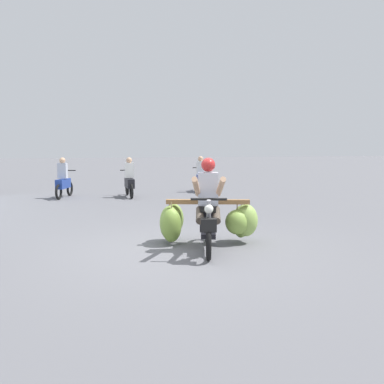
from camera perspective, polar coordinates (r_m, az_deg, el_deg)
name	(u,v)px	position (r m, az deg, el deg)	size (l,w,h in m)	color
ground_plane	(177,252)	(6.96, -2.12, -8.32)	(120.00, 120.00, 0.00)	slate
motorbike_main_loaded	(208,218)	(7.29, 2.24, -3.66)	(1.82, 1.95, 1.58)	black
motorbike_distant_ahead_left	(200,177)	(15.99, 1.19, 2.06)	(0.56, 1.61, 1.40)	black
motorbike_distant_ahead_right	(129,181)	(14.43, -8.76, 1.52)	(0.50, 1.62, 1.40)	black
motorbike_distant_far_ahead	(63,182)	(14.72, -17.55, 1.40)	(0.69, 1.56, 1.40)	black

